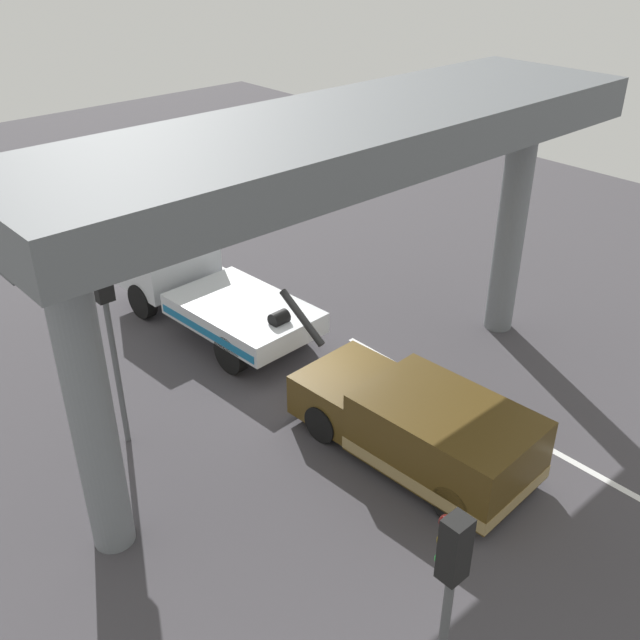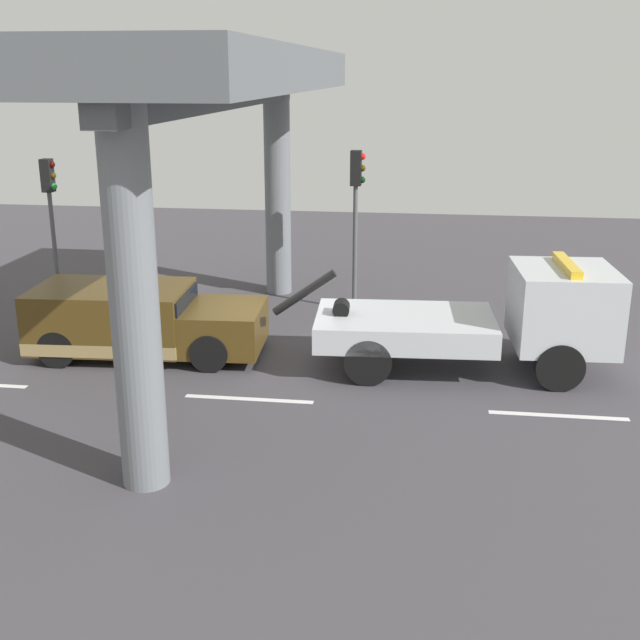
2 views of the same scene
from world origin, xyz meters
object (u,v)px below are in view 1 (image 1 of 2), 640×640
Objects in this scene: traffic_light_near at (449,584)px; tow_truck_white at (197,280)px; towed_van_green at (421,428)px; traffic_light_far at (107,312)px.

tow_truck_white is at bearing -19.21° from traffic_light_near.
traffic_light_near is at bearing 160.79° from tow_truck_white.
towed_van_green is 6.66m from traffic_light_far.
traffic_light_far is at bearing 42.29° from towed_van_green.
traffic_light_near reaches higher than towed_van_green.
towed_van_green is at bearing -137.71° from traffic_light_far.
traffic_light_far is (4.61, 4.19, 2.35)m from towed_van_green.
towed_van_green is 1.34× the size of traffic_light_near.
traffic_light_far is (8.50, 0.00, 0.23)m from traffic_light_near.
tow_truck_white is 12.72m from traffic_light_near.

